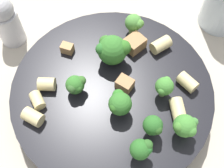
{
  "coord_description": "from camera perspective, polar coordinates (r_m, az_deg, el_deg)",
  "views": [
    {
      "loc": [
        -0.09,
        -0.15,
        0.36
      ],
      "look_at": [
        0.0,
        0.0,
        0.05
      ],
      "focal_mm": 45.0,
      "sensor_mm": 36.0,
      "label": 1
    }
  ],
  "objects": [
    {
      "name": "ground_plane",
      "position": [
        0.4,
        0.0,
        -3.58
      ],
      "size": [
        2.0,
        2.0,
        0.0
      ],
      "primitive_type": "plane",
      "color": "#BCB29E"
    },
    {
      "name": "pasta_bowl",
      "position": [
        0.38,
        0.0,
        -2.03
      ],
      "size": [
        0.26,
        0.26,
        0.04
      ],
      "color": "black",
      "rests_on": "ground_plane"
    },
    {
      "name": "broccoli_floret_0",
      "position": [
        0.33,
        14.62,
        -8.35
      ],
      "size": [
        0.03,
        0.03,
        0.04
      ],
      "color": "#93B766",
      "rests_on": "pasta_bowl"
    },
    {
      "name": "broccoli_floret_1",
      "position": [
        0.37,
        0.08,
        7.06
      ],
      "size": [
        0.04,
        0.04,
        0.04
      ],
      "color": "#93B766",
      "rests_on": "pasta_bowl"
    },
    {
      "name": "broccoli_floret_2",
      "position": [
        0.35,
        -7.42,
        -0.22
      ],
      "size": [
        0.03,
        0.02,
        0.03
      ],
      "color": "#93B766",
      "rests_on": "pasta_bowl"
    },
    {
      "name": "broccoli_floret_3",
      "position": [
        0.35,
        10.58,
        -0.5
      ],
      "size": [
        0.02,
        0.02,
        0.03
      ],
      "color": "#84AD60",
      "rests_on": "pasta_bowl"
    },
    {
      "name": "broccoli_floret_4",
      "position": [
        0.4,
        4.55,
        12.16
      ],
      "size": [
        0.02,
        0.03,
        0.03
      ],
      "color": "#93B766",
      "rests_on": "pasta_bowl"
    },
    {
      "name": "broccoli_floret_5",
      "position": [
        0.32,
        8.4,
        -8.47
      ],
      "size": [
        0.02,
        0.02,
        0.03
      ],
      "color": "#9EC175",
      "rests_on": "pasta_bowl"
    },
    {
      "name": "broccoli_floret_6",
      "position": [
        0.31,
        6.05,
        -13.05
      ],
      "size": [
        0.03,
        0.02,
        0.03
      ],
      "color": "#9EC175",
      "rests_on": "pasta_bowl"
    },
    {
      "name": "broccoli_floret_7",
      "position": [
        0.33,
        1.54,
        -3.98
      ],
      "size": [
        0.03,
        0.03,
        0.04
      ],
      "color": "#9EC175",
      "rests_on": "pasta_bowl"
    },
    {
      "name": "rigatoni_0",
      "position": [
        0.35,
        13.27,
        -5.12
      ],
      "size": [
        0.03,
        0.03,
        0.02
      ],
      "primitive_type": "cylinder",
      "rotation": [
        1.57,
        0.0,
        2.71
      ],
      "color": "beige",
      "rests_on": "pasta_bowl"
    },
    {
      "name": "rigatoni_1",
      "position": [
        0.4,
        9.87,
        7.85
      ],
      "size": [
        0.03,
        0.02,
        0.02
      ],
      "primitive_type": "cylinder",
      "rotation": [
        1.57,
        0.0,
        1.61
      ],
      "color": "beige",
      "rests_on": "pasta_bowl"
    },
    {
      "name": "rigatoni_2",
      "position": [
        0.37,
        15.07,
        0.37
      ],
      "size": [
        0.02,
        0.03,
        0.02
      ],
      "primitive_type": "cylinder",
      "rotation": [
        1.57,
        0.0,
        0.17
      ],
      "color": "beige",
      "rests_on": "pasta_bowl"
    },
    {
      "name": "rigatoni_3",
      "position": [
        0.36,
        -14.93,
        -3.22
      ],
      "size": [
        0.02,
        0.02,
        0.01
      ],
      "primitive_type": "cylinder",
      "rotation": [
        1.57,
        0.0,
        3.1
      ],
      "color": "beige",
      "rests_on": "pasta_bowl"
    },
    {
      "name": "rigatoni_4",
      "position": [
        0.35,
        -15.76,
        -6.45
      ],
      "size": [
        0.03,
        0.03,
        0.02
      ],
      "primitive_type": "cylinder",
      "rotation": [
        1.57,
        0.0,
        0.53
      ],
      "color": "beige",
      "rests_on": "pasta_bowl"
    },
    {
      "name": "rigatoni_5",
      "position": [
        0.37,
        -13.11,
        -0.04
      ],
      "size": [
        0.03,
        0.03,
        0.02
      ],
      "primitive_type": "cylinder",
      "rotation": [
        1.57,
        0.0,
        0.99
      ],
      "color": "beige",
      "rests_on": "pasta_bowl"
    },
    {
      "name": "chicken_chunk_0",
      "position": [
        0.39,
        4.6,
        8.21
      ],
      "size": [
        0.03,
        0.03,
        0.02
      ],
      "primitive_type": "cube",
      "rotation": [
        0.0,
        0.0,
        0.18
      ],
      "color": "#A87A4C",
      "rests_on": "pasta_bowl"
    },
    {
      "name": "chicken_chunk_1",
      "position": [
        0.4,
        -9.09,
        7.18
      ],
      "size": [
        0.02,
        0.02,
        0.01
      ],
      "primitive_type": "cube",
      "rotation": [
        0.0,
        0.0,
        2.27
      ],
      "color": "tan",
      "rests_on": "pasta_bowl"
    },
    {
      "name": "chicken_chunk_2",
      "position": [
        0.36,
        2.61,
        0.03
      ],
      "size": [
        0.02,
        0.03,
        0.02
      ],
      "primitive_type": "cube",
      "rotation": [
        0.0,
        0.0,
        2.01
      ],
      "color": "#A87A4C",
      "rests_on": "pasta_bowl"
    },
    {
      "name": "pepper_shaker",
      "position": [
        0.46,
        -20.69,
        11.87
      ],
      "size": [
        0.04,
        0.04,
        0.08
      ],
      "color": "silver",
      "rests_on": "ground_plane"
    }
  ]
}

